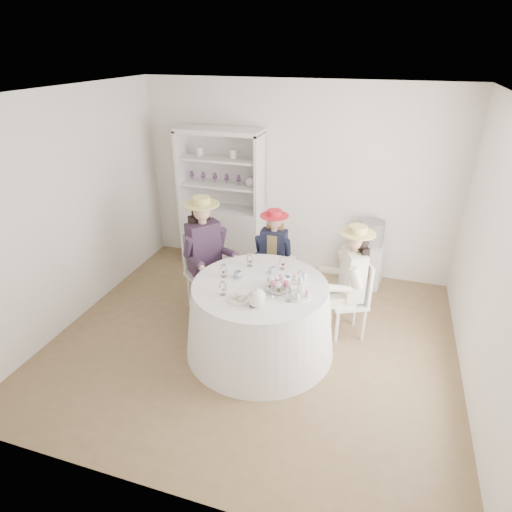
% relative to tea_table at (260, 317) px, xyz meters
% --- Properties ---
extents(ground, '(4.50, 4.50, 0.00)m').
position_rel_tea_table_xyz_m(ground, '(-0.11, 0.11, -0.41)').
color(ground, brown).
rests_on(ground, ground).
extents(ceiling, '(4.50, 4.50, 0.00)m').
position_rel_tea_table_xyz_m(ceiling, '(-0.11, 0.11, 2.29)').
color(ceiling, white).
rests_on(ceiling, wall_back).
extents(wall_back, '(4.50, 0.00, 4.50)m').
position_rel_tea_table_xyz_m(wall_back, '(-0.11, 2.11, 0.94)').
color(wall_back, white).
rests_on(wall_back, ground).
extents(wall_front, '(4.50, 0.00, 4.50)m').
position_rel_tea_table_xyz_m(wall_front, '(-0.11, -1.89, 0.94)').
color(wall_front, white).
rests_on(wall_front, ground).
extents(wall_left, '(0.00, 4.50, 4.50)m').
position_rel_tea_table_xyz_m(wall_left, '(-2.36, 0.11, 0.94)').
color(wall_left, white).
rests_on(wall_left, ground).
extents(wall_right, '(0.00, 4.50, 4.50)m').
position_rel_tea_table_xyz_m(wall_right, '(2.14, 0.11, 0.94)').
color(wall_right, white).
rests_on(wall_right, ground).
extents(tea_table, '(1.64, 1.64, 0.83)m').
position_rel_tea_table_xyz_m(tea_table, '(0.00, 0.00, 0.00)').
color(tea_table, white).
rests_on(tea_table, ground).
extents(hutch, '(1.22, 0.47, 2.06)m').
position_rel_tea_table_xyz_m(hutch, '(-1.16, 1.87, 0.32)').
color(hutch, silver).
rests_on(hutch, ground).
extents(side_table, '(0.45, 0.45, 0.62)m').
position_rel_tea_table_xyz_m(side_table, '(1.03, 1.86, -0.10)').
color(side_table, silver).
rests_on(side_table, ground).
extents(hatbox, '(0.34, 0.34, 0.33)m').
position_rel_tea_table_xyz_m(hatbox, '(1.03, 1.86, 0.37)').
color(hatbox, black).
rests_on(hatbox, side_table).
extents(guest_left, '(0.65, 0.62, 1.51)m').
position_rel_tea_table_xyz_m(guest_left, '(-0.88, 0.57, 0.44)').
color(guest_left, silver).
rests_on(guest_left, ground).
extents(guest_mid, '(0.45, 0.48, 1.27)m').
position_rel_tea_table_xyz_m(guest_mid, '(-0.14, 1.04, 0.30)').
color(guest_mid, silver).
rests_on(guest_mid, ground).
extents(guest_right, '(0.58, 0.53, 1.38)m').
position_rel_tea_table_xyz_m(guest_right, '(0.88, 0.56, 0.36)').
color(guest_right, silver).
rests_on(guest_right, ground).
extents(spare_chair, '(0.46, 0.46, 0.88)m').
position_rel_tea_table_xyz_m(spare_chair, '(-0.19, 1.38, 0.06)').
color(spare_chair, silver).
rests_on(spare_chair, ground).
extents(teacup_a, '(0.11, 0.11, 0.07)m').
position_rel_tea_table_xyz_m(teacup_a, '(-0.27, 0.07, 0.45)').
color(teacup_a, white).
rests_on(teacup_a, tea_table).
extents(teacup_b, '(0.07, 0.07, 0.07)m').
position_rel_tea_table_xyz_m(teacup_b, '(0.05, 0.27, 0.45)').
color(teacup_b, white).
rests_on(teacup_b, tea_table).
extents(teacup_c, '(0.11, 0.11, 0.07)m').
position_rel_tea_table_xyz_m(teacup_c, '(0.26, 0.10, 0.45)').
color(teacup_c, white).
rests_on(teacup_c, tea_table).
extents(flower_bowl, '(0.26, 0.26, 0.05)m').
position_rel_tea_table_xyz_m(flower_bowl, '(0.21, -0.10, 0.44)').
color(flower_bowl, white).
rests_on(flower_bowl, tea_table).
extents(flower_arrangement, '(0.18, 0.18, 0.07)m').
position_rel_tea_table_xyz_m(flower_arrangement, '(0.20, -0.03, 0.50)').
color(flower_arrangement, '#D1688E').
rests_on(flower_arrangement, tea_table).
extents(table_teapot, '(0.26, 0.19, 0.20)m').
position_rel_tea_table_xyz_m(table_teapot, '(0.09, -0.39, 0.50)').
color(table_teapot, white).
rests_on(table_teapot, tea_table).
extents(sandwich_plate, '(0.25, 0.25, 0.06)m').
position_rel_tea_table_xyz_m(sandwich_plate, '(-0.11, -0.34, 0.43)').
color(sandwich_plate, white).
rests_on(sandwich_plate, tea_table).
extents(cupcake_stand, '(0.25, 0.25, 0.23)m').
position_rel_tea_table_xyz_m(cupcake_stand, '(0.44, -0.10, 0.50)').
color(cupcake_stand, white).
rests_on(cupcake_stand, tea_table).
extents(stemware_set, '(0.91, 0.91, 0.15)m').
position_rel_tea_table_xyz_m(stemware_set, '(-0.00, -0.00, 0.49)').
color(stemware_set, white).
rests_on(stemware_set, tea_table).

